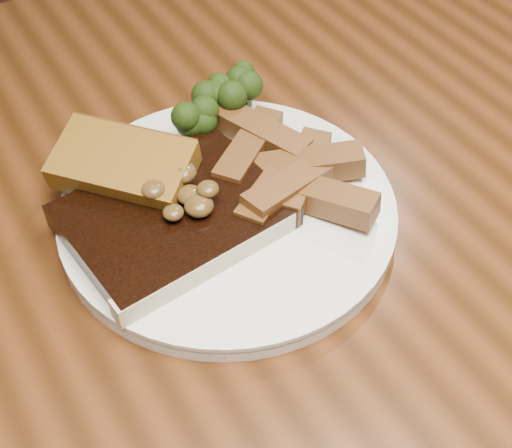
{
  "coord_description": "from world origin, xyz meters",
  "views": [
    {
      "loc": [
        -0.18,
        -0.33,
        1.18
      ],
      "look_at": [
        0.0,
        -0.01,
        0.78
      ],
      "focal_mm": 50.0,
      "sensor_mm": 36.0,
      "label": 1
    }
  ],
  "objects_px": {
    "plate": "(228,213)",
    "steak": "(174,217)",
    "dining_table": "(243,308)",
    "garlic_bread": "(127,183)",
    "potato_wedges": "(284,177)"
  },
  "relations": [
    {
      "from": "plate",
      "to": "steak",
      "type": "bearing_deg",
      "value": 175.92
    },
    {
      "from": "dining_table",
      "to": "garlic_bread",
      "type": "height_order",
      "value": "garlic_bread"
    },
    {
      "from": "steak",
      "to": "plate",
      "type": "bearing_deg",
      "value": -9.93
    },
    {
      "from": "steak",
      "to": "garlic_bread",
      "type": "height_order",
      "value": "same"
    },
    {
      "from": "plate",
      "to": "steak",
      "type": "xyz_separation_m",
      "value": [
        -0.05,
        0.0,
        0.02
      ]
    },
    {
      "from": "steak",
      "to": "garlic_bread",
      "type": "relative_size",
      "value": 1.46
    },
    {
      "from": "dining_table",
      "to": "garlic_bread",
      "type": "xyz_separation_m",
      "value": [
        -0.06,
        0.08,
        0.12
      ]
    },
    {
      "from": "dining_table",
      "to": "potato_wedges",
      "type": "xyz_separation_m",
      "value": [
        0.05,
        0.02,
        0.12
      ]
    },
    {
      "from": "steak",
      "to": "garlic_bread",
      "type": "bearing_deg",
      "value": 100.78
    },
    {
      "from": "garlic_bread",
      "to": "potato_wedges",
      "type": "xyz_separation_m",
      "value": [
        0.11,
        -0.06,
        0.0
      ]
    },
    {
      "from": "dining_table",
      "to": "plate",
      "type": "height_order",
      "value": "plate"
    },
    {
      "from": "garlic_bread",
      "to": "plate",
      "type": "bearing_deg",
      "value": 6.6
    },
    {
      "from": "dining_table",
      "to": "potato_wedges",
      "type": "distance_m",
      "value": 0.13
    },
    {
      "from": "steak",
      "to": "potato_wedges",
      "type": "distance_m",
      "value": 0.1
    },
    {
      "from": "garlic_bread",
      "to": "potato_wedges",
      "type": "distance_m",
      "value": 0.13
    }
  ]
}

